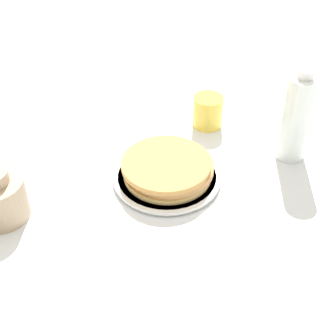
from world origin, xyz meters
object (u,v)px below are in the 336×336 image
at_px(plate, 168,178).
at_px(pancake_stack, 168,168).
at_px(water_bottle_near, 297,118).
at_px(juice_glass, 208,111).

height_order(plate, pancake_stack, pancake_stack).
relative_size(pancake_stack, water_bottle_near, 0.92).
bearing_deg(pancake_stack, plate, 33.47).
bearing_deg(pancake_stack, water_bottle_near, 152.57).
bearing_deg(pancake_stack, juice_glass, -159.24).
bearing_deg(plate, water_bottle_near, 153.17).
height_order(plate, water_bottle_near, water_bottle_near).
bearing_deg(plate, juice_glass, -159.05).
bearing_deg(water_bottle_near, juice_glass, -79.22).
bearing_deg(water_bottle_near, plate, -26.83).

